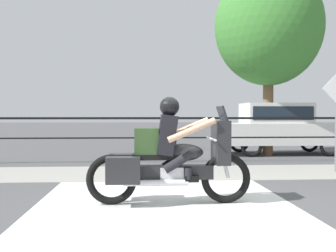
# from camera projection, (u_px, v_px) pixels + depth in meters

# --- Properties ---
(ground_plane) EXTENTS (120.00, 120.00, 0.00)m
(ground_plane) POSITION_uv_depth(u_px,v_px,m) (206.00, 205.00, 6.10)
(ground_plane) COLOR #4C4C4F
(sidewalk_band) EXTENTS (44.00, 2.40, 0.01)m
(sidewalk_band) POSITION_uv_depth(u_px,v_px,m) (183.00, 172.00, 9.50)
(sidewalk_band) COLOR #99968E
(sidewalk_band) RESTS_ON ground
(crosswalk_band) EXTENTS (3.76, 6.00, 0.01)m
(crosswalk_band) POSITION_uv_depth(u_px,v_px,m) (166.00, 209.00, 5.86)
(crosswalk_band) COLOR silver
(crosswalk_band) RESTS_ON ground
(fence_railing) EXTENTS (36.00, 0.05, 1.24)m
(fence_railing) POSITION_uv_depth(u_px,v_px,m) (176.00, 127.00, 11.38)
(fence_railing) COLOR black
(fence_railing) RESTS_ON ground
(motorcycle) EXTENTS (2.43, 0.76, 1.58)m
(motorcycle) POSITION_uv_depth(u_px,v_px,m) (168.00, 157.00, 6.19)
(motorcycle) COLOR black
(motorcycle) RESTS_ON ground
(parked_car) EXTENTS (4.02, 1.75, 1.68)m
(parked_car) POSITION_uv_depth(u_px,v_px,m) (280.00, 125.00, 13.81)
(parked_car) COLOR silver
(parked_car) RESTS_ON ground
(tree_behind_sign) EXTENTS (3.40, 3.40, 5.97)m
(tree_behind_sign) POSITION_uv_depth(u_px,v_px,m) (269.00, 27.00, 13.29)
(tree_behind_sign) COLOR brown
(tree_behind_sign) RESTS_ON ground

